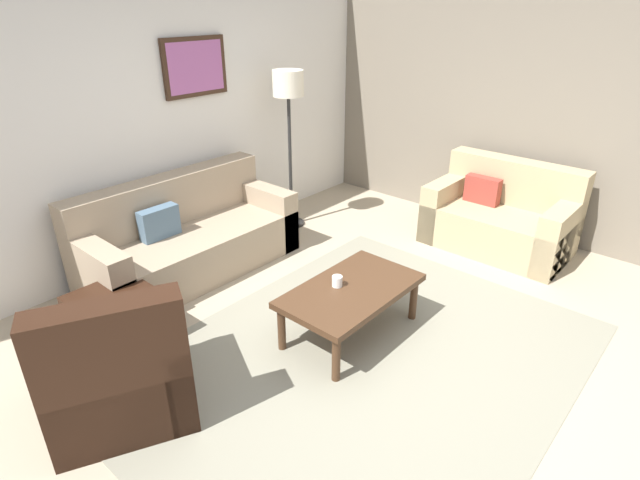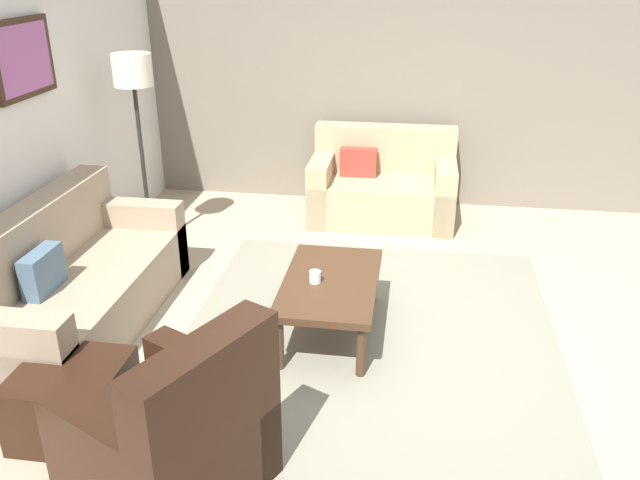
{
  "view_description": "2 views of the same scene",
  "coord_description": "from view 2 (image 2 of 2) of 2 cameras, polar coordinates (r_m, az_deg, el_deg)",
  "views": [
    {
      "loc": [
        -2.39,
        -1.68,
        2.38
      ],
      "look_at": [
        0.16,
        0.55,
        0.74
      ],
      "focal_mm": 28.28,
      "sensor_mm": 36.0,
      "label": 1
    },
    {
      "loc": [
        -3.74,
        -0.24,
        2.47
      ],
      "look_at": [
        0.16,
        0.35,
        0.72
      ],
      "focal_mm": 36.79,
      "sensor_mm": 36.0,
      "label": 2
    }
  ],
  "objects": [
    {
      "name": "coffee_table",
      "position": [
        4.5,
        0.91,
        -4.06
      ],
      "size": [
        1.1,
        0.64,
        0.41
      ],
      "color": "#472D1C",
      "rests_on": "ground_plane"
    },
    {
      "name": "ottoman",
      "position": [
        3.96,
        -20.69,
        -12.86
      ],
      "size": [
        0.56,
        0.56,
        0.4
      ],
      "primitive_type": "cube",
      "color": "black",
      "rests_on": "ground_plane"
    },
    {
      "name": "lamp_standing",
      "position": [
        5.75,
        -15.83,
        12.37
      ],
      "size": [
        0.32,
        0.32,
        1.71
      ],
      "color": "black",
      "rests_on": "ground_plane"
    },
    {
      "name": "armchair_leather",
      "position": [
        3.35,
        -12.32,
        -16.89
      ],
      "size": [
        1.07,
        1.07,
        0.95
      ],
      "color": "black",
      "rests_on": "ground_plane"
    },
    {
      "name": "area_rug",
      "position": [
        4.48,
        4.14,
        -9.56
      ],
      "size": [
        3.36,
        2.58,
        0.01
      ],
      "primitive_type": "cube",
      "color": "gray",
      "rests_on": "ground_plane"
    },
    {
      "name": "framed_artwork",
      "position": [
        5.18,
        -24.4,
        14.2
      ],
      "size": [
        0.7,
        0.04,
        0.54
      ],
      "color": "#382316"
    },
    {
      "name": "ground_plane",
      "position": [
        4.48,
        4.14,
        -9.6
      ],
      "size": [
        8.0,
        8.0,
        0.0
      ],
      "primitive_type": "plane",
      "color": "tan"
    },
    {
      "name": "couch_loveseat",
      "position": [
        6.58,
        5.45,
        4.55
      ],
      "size": [
        0.83,
        1.4,
        0.88
      ],
      "color": "tan",
      "rests_on": "ground_plane"
    },
    {
      "name": "cup",
      "position": [
        4.43,
        -0.43,
        -3.21
      ],
      "size": [
        0.08,
        0.08,
        0.08
      ],
      "primitive_type": "cylinder",
      "color": "white",
      "rests_on": "coffee_table"
    },
    {
      "name": "couch_main",
      "position": [
        4.93,
        -21.15,
        -3.98
      ],
      "size": [
        2.01,
        0.86,
        0.88
      ],
      "color": "gray",
      "rests_on": "ground_plane"
    },
    {
      "name": "stone_feature_panel",
      "position": [
        6.82,
        6.66,
        14.71
      ],
      "size": [
        0.12,
        5.2,
        2.8
      ],
      "primitive_type": "cube",
      "color": "slate",
      "rests_on": "ground_plane"
    }
  ]
}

